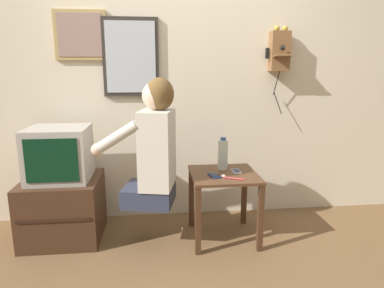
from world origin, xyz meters
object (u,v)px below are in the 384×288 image
water_bottle (223,154)px  toothbrush (231,178)px  wall_phone_antique (279,51)px  wall_mirror (131,57)px  television (59,154)px  framed_picture (80,35)px  person (153,146)px  cell_phone_spare (236,171)px  cell_phone_held (214,175)px

water_bottle → toothbrush: 0.28m
wall_phone_antique → wall_mirror: wall_mirror is taller
television → water_bottle: television is taller
television → framed_picture: bearing=67.2°
person → framed_picture: size_ratio=2.26×
wall_phone_antique → water_bottle: bearing=-148.8°
framed_picture → toothbrush: 1.67m
water_bottle → wall_phone_antique: bearing=31.2°
cell_phone_spare → wall_phone_antique: bearing=45.1°
television → cell_phone_spare: bearing=-4.8°
wall_phone_antique → framed_picture: bearing=178.5°
water_bottle → wall_mirror: bearing=153.0°
television → framed_picture: (0.15, 0.35, 0.90)m
framed_picture → cell_phone_held: bearing=-28.5°
television → wall_phone_antique: bearing=9.5°
television → framed_picture: size_ratio=1.08×
person → toothbrush: (0.56, -0.08, -0.23)m
person → cell_phone_spare: size_ratio=7.41×
cell_phone_spare → toothbrush: 0.18m
person → wall_phone_antique: (1.09, 0.50, 0.70)m
toothbrush → television: bearing=105.2°
television → cell_phone_held: bearing=-9.9°
wall_mirror → toothbrush: 1.30m
television → cell_phone_spare: size_ratio=3.54×
person → cell_phone_held: (0.45, -0.01, -0.23)m
person → television: bearing=87.1°
wall_phone_antique → cell_phone_held: bearing=-141.6°
wall_phone_antique → cell_phone_held: wall_phone_antique is taller
television → wall_phone_antique: (1.81, 0.30, 0.79)m
cell_phone_held → water_bottle: 0.24m
toothbrush → cell_phone_held: bearing=85.6°
cell_phone_held → toothbrush: (0.12, -0.07, 0.00)m
water_bottle → framed_picture: bearing=161.7°
cell_phone_held → water_bottle: bearing=46.1°
person → toothbrush: size_ratio=6.00×
framed_picture → wall_mirror: bearing=-0.5°
television → cell_phone_spare: 1.37m
person → wall_mirror: (-0.17, 0.54, 0.64)m
wall_phone_antique → water_bottle: wall_phone_antique is taller
cell_phone_held → wall_mirror: bearing=123.8°
television → water_bottle: size_ratio=1.72×
toothbrush → cell_phone_spare: bearing=2.5°
cell_phone_held → toothbrush: bearing=-46.4°
person → wall_mirror: wall_mirror is taller
person → television: (-0.72, 0.19, -0.08)m
television → cell_phone_spare: television is taller
framed_picture → toothbrush: size_ratio=2.66×
wall_phone_antique → toothbrush: wall_phone_antique is taller
wall_mirror → cell_phone_spare: (0.81, -0.46, -0.88)m
cell_phone_held → television: bearing=155.4°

